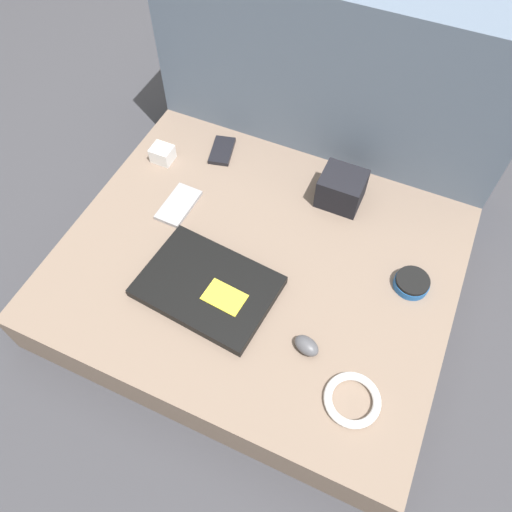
% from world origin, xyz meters
% --- Properties ---
extents(ground_plane, '(8.00, 8.00, 0.00)m').
position_xyz_m(ground_plane, '(0.00, 0.00, 0.00)').
color(ground_plane, '#38383D').
extents(couch_seat, '(0.91, 0.76, 0.14)m').
position_xyz_m(couch_seat, '(0.00, 0.00, 0.07)').
color(couch_seat, '#7A6656').
rests_on(couch_seat, ground_plane).
extents(couch_backrest, '(0.91, 0.20, 0.58)m').
position_xyz_m(couch_backrest, '(0.00, 0.48, 0.29)').
color(couch_backrest, slate).
rests_on(couch_backrest, ground_plane).
extents(laptop, '(0.31, 0.24, 0.03)m').
position_xyz_m(laptop, '(-0.07, -0.12, 0.15)').
color(laptop, black).
rests_on(laptop, couch_seat).
extents(computer_mouse, '(0.07, 0.05, 0.03)m').
position_xyz_m(computer_mouse, '(0.19, -0.16, 0.15)').
color(computer_mouse, '#4C4C51').
rests_on(computer_mouse, couch_seat).
extents(speaker_puck, '(0.08, 0.08, 0.03)m').
position_xyz_m(speaker_puck, '(0.35, 0.08, 0.15)').
color(speaker_puck, '#1E569E').
rests_on(speaker_puck, couch_seat).
extents(phone_silver, '(0.08, 0.11, 0.01)m').
position_xyz_m(phone_silver, '(-0.23, 0.29, 0.14)').
color(phone_silver, black).
rests_on(phone_silver, couch_seat).
extents(phone_black, '(0.07, 0.13, 0.01)m').
position_xyz_m(phone_black, '(-0.25, 0.07, 0.14)').
color(phone_black, '#99999E').
rests_on(phone_black, couch_seat).
extents(camera_pouch, '(0.11, 0.10, 0.09)m').
position_xyz_m(camera_pouch, '(0.12, 0.26, 0.18)').
color(camera_pouch, black).
rests_on(camera_pouch, couch_seat).
extents(charger_brick, '(0.06, 0.05, 0.04)m').
position_xyz_m(charger_brick, '(-0.37, 0.20, 0.16)').
color(charger_brick, silver).
rests_on(charger_brick, couch_seat).
extents(cable_coil, '(0.11, 0.11, 0.02)m').
position_xyz_m(cable_coil, '(0.31, -0.23, 0.15)').
color(cable_coil, white).
rests_on(cable_coil, couch_seat).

